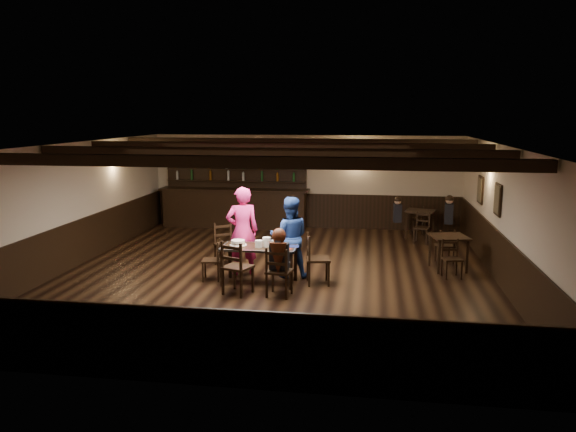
# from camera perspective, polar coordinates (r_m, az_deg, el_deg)

# --- Properties ---
(ground) EXTENTS (10.00, 10.00, 0.00)m
(ground) POSITION_cam_1_polar(r_m,az_deg,el_deg) (11.86, -1.20, -5.87)
(ground) COLOR black
(ground) RESTS_ON ground
(room_shell) EXTENTS (9.02, 10.02, 2.71)m
(room_shell) POSITION_cam_1_polar(r_m,az_deg,el_deg) (11.53, -1.16, 2.54)
(room_shell) COLOR beige
(room_shell) RESTS_ON ground
(dining_table) EXTENTS (1.47, 0.74, 0.75)m
(dining_table) POSITION_cam_1_polar(r_m,az_deg,el_deg) (11.04, -2.93, -3.55)
(dining_table) COLOR black
(dining_table) RESTS_ON ground
(chair_near_left) EXTENTS (0.61, 0.59, 1.02)m
(chair_near_left) POSITION_cam_1_polar(r_m,az_deg,el_deg) (10.39, -5.42, -4.85)
(chair_near_left) COLOR black
(chair_near_left) RESTS_ON ground
(chair_near_right) EXTENTS (0.49, 0.47, 0.93)m
(chair_near_right) POSITION_cam_1_polar(r_m,az_deg,el_deg) (10.23, -1.03, -5.34)
(chair_near_right) COLOR black
(chair_near_right) RESTS_ON ground
(chair_end_left) EXTENTS (0.41, 0.43, 0.81)m
(chair_end_left) POSITION_cam_1_polar(r_m,az_deg,el_deg) (11.40, -7.44, -4.15)
(chair_end_left) COLOR black
(chair_end_left) RESTS_ON ground
(chair_end_right) EXTENTS (0.53, 0.54, 1.00)m
(chair_end_right) POSITION_cam_1_polar(r_m,az_deg,el_deg) (11.02, 2.63, -3.97)
(chair_end_right) COLOR black
(chair_end_right) RESTS_ON ground
(chair_far_pushed) EXTENTS (0.61, 0.60, 0.95)m
(chair_far_pushed) POSITION_cam_1_polar(r_m,az_deg,el_deg) (12.48, -6.47, -2.49)
(chair_far_pushed) COLOR black
(chair_far_pushed) RESTS_ON ground
(woman_pink) EXTENTS (0.79, 0.66, 1.85)m
(woman_pink) POSITION_cam_1_polar(r_m,az_deg,el_deg) (11.62, -4.66, -1.55)
(woman_pink) COLOR #FD2FA5
(woman_pink) RESTS_ON ground
(man_blue) EXTENTS (0.89, 0.74, 1.66)m
(man_blue) POSITION_cam_1_polar(r_m,az_deg,el_deg) (11.44, 0.15, -2.16)
(man_blue) COLOR navy
(man_blue) RESTS_ON ground
(seated_person) EXTENTS (0.35, 0.52, 0.84)m
(seated_person) POSITION_cam_1_polar(r_m,az_deg,el_deg) (10.21, -0.91, -3.66)
(seated_person) COLOR black
(seated_person) RESTS_ON ground
(cake) EXTENTS (0.34, 0.34, 0.10)m
(cake) POSITION_cam_1_polar(r_m,az_deg,el_deg) (11.13, -5.09, -2.74)
(cake) COLOR white
(cake) RESTS_ON dining_table
(plate_stack_a) EXTENTS (0.15, 0.15, 0.14)m
(plate_stack_a) POSITION_cam_1_polar(r_m,az_deg,el_deg) (10.94, -2.99, -2.83)
(plate_stack_a) COLOR white
(plate_stack_a) RESTS_ON dining_table
(plate_stack_b) EXTENTS (0.16, 0.16, 0.18)m
(plate_stack_b) POSITION_cam_1_polar(r_m,az_deg,el_deg) (10.98, -2.19, -2.63)
(plate_stack_b) COLOR white
(plate_stack_b) RESTS_ON dining_table
(tea_light) EXTENTS (0.05, 0.05, 0.06)m
(tea_light) POSITION_cam_1_polar(r_m,az_deg,el_deg) (11.06, -2.46, -2.91)
(tea_light) COLOR #A5A8AD
(tea_light) RESTS_ON dining_table
(salt_shaker) EXTENTS (0.04, 0.04, 0.09)m
(salt_shaker) POSITION_cam_1_polar(r_m,az_deg,el_deg) (10.86, -1.29, -3.03)
(salt_shaker) COLOR silver
(salt_shaker) RESTS_ON dining_table
(pepper_shaker) EXTENTS (0.04, 0.04, 0.09)m
(pepper_shaker) POSITION_cam_1_polar(r_m,az_deg,el_deg) (10.84, -0.60, -3.06)
(pepper_shaker) COLOR #A5A8AD
(pepper_shaker) RESTS_ON dining_table
(drink_glass) EXTENTS (0.07, 0.07, 0.11)m
(drink_glass) POSITION_cam_1_polar(r_m,az_deg,el_deg) (11.08, -1.55, -2.73)
(drink_glass) COLOR silver
(drink_glass) RESTS_ON dining_table
(menu_red) EXTENTS (0.31, 0.25, 0.00)m
(menu_red) POSITION_cam_1_polar(r_m,az_deg,el_deg) (10.81, -0.41, -3.34)
(menu_red) COLOR maroon
(menu_red) RESTS_ON dining_table
(menu_blue) EXTENTS (0.33, 0.25, 0.00)m
(menu_blue) POSITION_cam_1_polar(r_m,az_deg,el_deg) (11.01, 0.28, -3.08)
(menu_blue) COLOR #0E1646
(menu_blue) RESTS_ON dining_table
(bar_counter) EXTENTS (4.39, 0.70, 2.20)m
(bar_counter) POSITION_cam_1_polar(r_m,az_deg,el_deg) (16.63, -5.41, 1.37)
(bar_counter) COLOR black
(bar_counter) RESTS_ON ground
(back_table_a) EXTENTS (0.87, 0.87, 0.75)m
(back_table_a) POSITION_cam_1_polar(r_m,az_deg,el_deg) (12.46, 16.02, -2.42)
(back_table_a) COLOR black
(back_table_a) RESTS_ON ground
(back_table_b) EXTENTS (0.92, 0.92, 0.75)m
(back_table_b) POSITION_cam_1_polar(r_m,az_deg,el_deg) (15.49, 13.28, 0.16)
(back_table_b) COLOR black
(back_table_b) RESTS_ON ground
(bg_patron_left) EXTENTS (0.22, 0.34, 0.68)m
(bg_patron_left) POSITION_cam_1_polar(r_m,az_deg,el_deg) (15.20, 11.06, 0.67)
(bg_patron_left) COLOR black
(bg_patron_left) RESTS_ON ground
(bg_patron_right) EXTENTS (0.27, 0.39, 0.75)m
(bg_patron_right) POSITION_cam_1_polar(r_m,az_deg,el_deg) (15.29, 16.04, 0.65)
(bg_patron_right) COLOR black
(bg_patron_right) RESTS_ON ground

